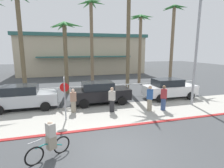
{
  "coord_description": "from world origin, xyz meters",
  "views": [
    {
      "loc": [
        -2.08,
        -6.45,
        4.11
      ],
      "look_at": [
        1.39,
        6.0,
        1.61
      ],
      "focal_mm": 28.73,
      "sensor_mm": 36.0,
      "label": 1
    }
  ],
  "objects_px": {
    "palm_tree_7": "(173,29)",
    "car_black_2": "(100,92)",
    "pedestrian_0": "(73,102)",
    "pedestrian_1": "(164,99)",
    "pedestrian_3": "(112,101)",
    "car_white_3": "(169,88)",
    "palm_tree_5": "(129,18)",
    "streetlight_curb": "(199,47)",
    "cyclist_teal_0": "(50,141)",
    "pedestrian_2": "(150,99)",
    "palm_tree_6": "(140,32)",
    "car_silver_1": "(24,97)",
    "palm_tree_3": "(65,38)",
    "stop_sign_bike_lane": "(65,92)",
    "palm_tree_2": "(20,24)",
    "palm_tree_4": "(92,26)"
  },
  "relations": [
    {
      "from": "palm_tree_5",
      "to": "car_white_3",
      "type": "distance_m",
      "value": 7.48
    },
    {
      "from": "pedestrian_3",
      "to": "palm_tree_4",
      "type": "bearing_deg",
      "value": 88.57
    },
    {
      "from": "palm_tree_3",
      "to": "palm_tree_7",
      "type": "relative_size",
      "value": 0.73
    },
    {
      "from": "streetlight_curb",
      "to": "palm_tree_6",
      "type": "distance_m",
      "value": 9.84
    },
    {
      "from": "palm_tree_7",
      "to": "car_black_2",
      "type": "height_order",
      "value": "palm_tree_7"
    },
    {
      "from": "streetlight_curb",
      "to": "car_black_2",
      "type": "bearing_deg",
      "value": 159.6
    },
    {
      "from": "pedestrian_1",
      "to": "palm_tree_7",
      "type": "bearing_deg",
      "value": 54.33
    },
    {
      "from": "palm_tree_5",
      "to": "palm_tree_6",
      "type": "distance_m",
      "value": 4.87
    },
    {
      "from": "cyclist_teal_0",
      "to": "car_white_3",
      "type": "bearing_deg",
      "value": 34.22
    },
    {
      "from": "car_white_3",
      "to": "pedestrian_2",
      "type": "height_order",
      "value": "pedestrian_2"
    },
    {
      "from": "palm_tree_4",
      "to": "car_silver_1",
      "type": "height_order",
      "value": "palm_tree_4"
    },
    {
      "from": "stop_sign_bike_lane",
      "to": "palm_tree_2",
      "type": "xyz_separation_m",
      "value": [
        -3.23,
        6.41,
        4.45
      ]
    },
    {
      "from": "palm_tree_3",
      "to": "palm_tree_6",
      "type": "relative_size",
      "value": 0.81
    },
    {
      "from": "palm_tree_2",
      "to": "car_white_3",
      "type": "xyz_separation_m",
      "value": [
        11.81,
        -3.83,
        -5.26
      ]
    },
    {
      "from": "car_white_3",
      "to": "palm_tree_5",
      "type": "bearing_deg",
      "value": 124.52
    },
    {
      "from": "palm_tree_7",
      "to": "car_black_2",
      "type": "bearing_deg",
      "value": -150.97
    },
    {
      "from": "palm_tree_5",
      "to": "palm_tree_7",
      "type": "xyz_separation_m",
      "value": [
        6.09,
        1.95,
        -0.68
      ]
    },
    {
      "from": "stop_sign_bike_lane",
      "to": "car_white_3",
      "type": "distance_m",
      "value": 9.0
    },
    {
      "from": "palm_tree_4",
      "to": "palm_tree_6",
      "type": "xyz_separation_m",
      "value": [
        5.85,
        0.29,
        -0.38
      ]
    },
    {
      "from": "streetlight_curb",
      "to": "pedestrian_0",
      "type": "relative_size",
      "value": 4.68
    },
    {
      "from": "pedestrian_1",
      "to": "palm_tree_4",
      "type": "bearing_deg",
      "value": 108.72
    },
    {
      "from": "palm_tree_7",
      "to": "cyclist_teal_0",
      "type": "relative_size",
      "value": 5.62
    },
    {
      "from": "cyclist_teal_0",
      "to": "pedestrian_2",
      "type": "relative_size",
      "value": 0.92
    },
    {
      "from": "palm_tree_2",
      "to": "palm_tree_5",
      "type": "xyz_separation_m",
      "value": [
        9.39,
        -0.31,
        0.88
      ]
    },
    {
      "from": "palm_tree_3",
      "to": "car_silver_1",
      "type": "bearing_deg",
      "value": -128.44
    },
    {
      "from": "palm_tree_6",
      "to": "palm_tree_7",
      "type": "xyz_separation_m",
      "value": [
        3.17,
        -1.87,
        0.14
      ]
    },
    {
      "from": "streetlight_curb",
      "to": "car_white_3",
      "type": "bearing_deg",
      "value": 105.4
    },
    {
      "from": "car_silver_1",
      "to": "cyclist_teal_0",
      "type": "xyz_separation_m",
      "value": [
        2.1,
        -6.54,
        -0.18
      ]
    },
    {
      "from": "pedestrian_2",
      "to": "palm_tree_7",
      "type": "bearing_deg",
      "value": 49.58
    },
    {
      "from": "car_silver_1",
      "to": "palm_tree_6",
      "type": "bearing_deg",
      "value": 30.89
    },
    {
      "from": "palm_tree_2",
      "to": "pedestrian_1",
      "type": "relative_size",
      "value": 4.99
    },
    {
      "from": "pedestrian_0",
      "to": "car_white_3",
      "type": "bearing_deg",
      "value": 9.57
    },
    {
      "from": "car_silver_1",
      "to": "pedestrian_1",
      "type": "bearing_deg",
      "value": -17.03
    },
    {
      "from": "streetlight_curb",
      "to": "palm_tree_2",
      "type": "relative_size",
      "value": 0.87
    },
    {
      "from": "stop_sign_bike_lane",
      "to": "pedestrian_0",
      "type": "distance_m",
      "value": 1.64
    },
    {
      "from": "car_silver_1",
      "to": "palm_tree_3",
      "type": "bearing_deg",
      "value": 51.56
    },
    {
      "from": "palm_tree_5",
      "to": "pedestrian_0",
      "type": "distance_m",
      "value": 9.74
    },
    {
      "from": "palm_tree_4",
      "to": "palm_tree_5",
      "type": "bearing_deg",
      "value": -50.24
    },
    {
      "from": "palm_tree_7",
      "to": "pedestrian_2",
      "type": "height_order",
      "value": "palm_tree_7"
    },
    {
      "from": "car_black_2",
      "to": "pedestrian_0",
      "type": "bearing_deg",
      "value": -144.82
    },
    {
      "from": "pedestrian_0",
      "to": "stop_sign_bike_lane",
      "type": "bearing_deg",
      "value": -113.41
    },
    {
      "from": "pedestrian_1",
      "to": "pedestrian_3",
      "type": "bearing_deg",
      "value": 170.24
    },
    {
      "from": "palm_tree_4",
      "to": "car_black_2",
      "type": "bearing_deg",
      "value": -94.79
    },
    {
      "from": "palm_tree_3",
      "to": "car_black_2",
      "type": "distance_m",
      "value": 6.28
    },
    {
      "from": "palm_tree_3",
      "to": "palm_tree_4",
      "type": "xyz_separation_m",
      "value": [
        2.87,
        2.87,
        1.49
      ]
    },
    {
      "from": "car_silver_1",
      "to": "car_black_2",
      "type": "xyz_separation_m",
      "value": [
        5.4,
        -0.13,
        0.0
      ]
    },
    {
      "from": "streetlight_curb",
      "to": "pedestrian_0",
      "type": "height_order",
      "value": "streetlight_curb"
    },
    {
      "from": "stop_sign_bike_lane",
      "to": "car_black_2",
      "type": "xyz_separation_m",
      "value": [
        2.64,
        2.72,
        -0.81
      ]
    },
    {
      "from": "palm_tree_6",
      "to": "pedestrian_0",
      "type": "distance_m",
      "value": 13.36
    },
    {
      "from": "streetlight_curb",
      "to": "palm_tree_7",
      "type": "height_order",
      "value": "palm_tree_7"
    }
  ]
}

